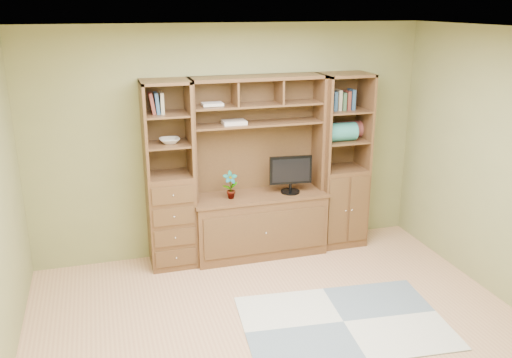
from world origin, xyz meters
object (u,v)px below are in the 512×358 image
object	(u,v)px
monitor	(291,168)
center_hutch	(260,170)
right_tower	(342,161)
left_tower	(169,176)

from	to	relation	value
monitor	center_hutch	bearing A→B (deg)	-179.99
right_tower	monitor	distance (m)	0.67
center_hutch	left_tower	world-z (taller)	same
left_tower	right_tower	size ratio (longest dim) A/B	1.00
center_hutch	right_tower	bearing A→B (deg)	2.23
center_hutch	right_tower	world-z (taller)	same
right_tower	center_hutch	bearing A→B (deg)	-177.77
center_hutch	monitor	size ratio (longest dim) A/B	3.44
monitor	left_tower	bearing A→B (deg)	-177.55
center_hutch	left_tower	xyz separation A→B (m)	(-1.00, 0.04, 0.00)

